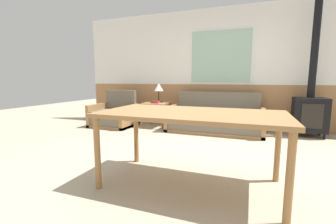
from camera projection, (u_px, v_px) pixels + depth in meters
The scene contains 9 objects.
ground_plane at pixel (199, 165), 2.89m from camera, with size 16.00×16.00×0.00m, color #B2A58C.
wall_back at pixel (225, 68), 5.14m from camera, with size 7.20×0.09×2.70m.
couch at pixel (215, 120), 4.76m from camera, with size 1.97×0.88×0.82m.
armchair at pixel (114, 116), 5.33m from camera, with size 0.95×0.80×0.83m.
side_table at pixel (156, 107), 5.25m from camera, with size 0.56×0.56×0.56m.
table_lamp at pixel (159, 88), 5.27m from camera, with size 0.22×0.22×0.45m.
book_stack at pixel (156, 102), 5.14m from camera, with size 0.20×0.14×0.05m.
dining_table at pixel (191, 119), 2.25m from camera, with size 1.81×0.92×0.77m.
wood_stove at pixel (310, 104), 4.29m from camera, with size 0.58×0.42×2.56m.
Camera 1 is at (0.59, -2.73, 1.08)m, focal length 24.00 mm.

